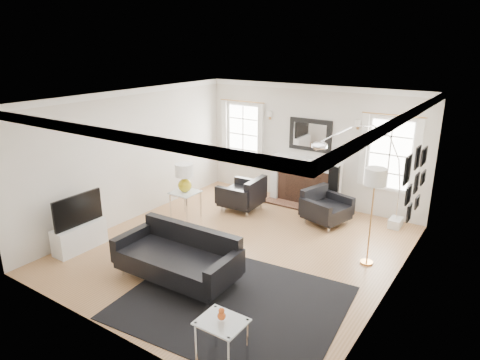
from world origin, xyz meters
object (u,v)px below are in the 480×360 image
Objects in this scene: armchair_left at (244,195)px; gourd_lamp at (184,176)px; fireplace at (305,182)px; armchair_right at (324,208)px; sofa at (179,258)px; arc_floor_lamp at (360,173)px; coffee_table at (173,238)px.

gourd_lamp is (-0.81, -1.10, 0.61)m from armchair_left.
fireplace reaches higher than armchair_right.
sofa is 3.58m from armchair_right.
arc_floor_lamp reaches higher than sofa.
gourd_lamp is at bearing -155.64° from arc_floor_lamp.
armchair_right is at bearing 58.79° from coffee_table.
sofa is at bearing -92.91° from fireplace.
armchair_right is 0.48× the size of arc_floor_lamp.
arc_floor_lamp is at bearing 24.36° from gourd_lamp.
sofa is at bearing -76.00° from armchair_left.
arc_floor_lamp reaches higher than armchair_left.
fireplace is at bearing 49.19° from armchair_left.
fireplace is 1.69× the size of armchair_left.
sofa is 4.00m from arc_floor_lamp.
fireplace is 1.57× the size of armchair_right.
gourd_lamp is at bearing -126.31° from armchair_left.
fireplace reaches higher than armchair_left.
coffee_table is at bearing -87.49° from armchair_left.
sofa is at bearing -107.38° from armchair_right.
fireplace is 1.51m from armchair_left.
gourd_lamp is 3.66m from arc_floor_lamp.
fireplace reaches higher than sofa.
sofa is (-0.21, -4.22, -0.18)m from fireplace.
sofa is 2.60m from gourd_lamp.
armchair_right is 3.08m from gourd_lamp.
gourd_lamp is at bearing 128.55° from sofa.
sofa is 3.30× the size of gourd_lamp.
armchair_right is 1.37× the size of coffee_table.
armchair_right reaches higher than coffee_table.
sofa reaches higher than armchair_left.
armchair_left is at bearing 104.00° from sofa.
sofa is 2.64× the size of coffee_table.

